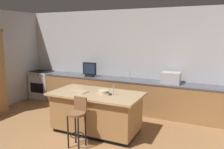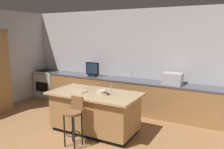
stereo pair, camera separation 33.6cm
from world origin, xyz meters
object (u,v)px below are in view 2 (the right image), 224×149
(range_oven, at_px, (48,84))
(cell_phone, at_px, (108,94))
(bar_stool_center, at_px, (74,117))
(fruit_bowl, at_px, (102,92))
(tv_monitor, at_px, (92,70))
(cutting_board, at_px, (78,91))
(microwave, at_px, (173,79))
(kitchen_island, at_px, (95,112))

(range_oven, bearing_deg, cell_phone, -26.01)
(bar_stool_center, relative_size, fruit_bowl, 4.27)
(range_oven, height_order, tv_monitor, tv_monitor)
(cell_phone, bearing_deg, fruit_bowl, 143.05)
(range_oven, relative_size, cell_phone, 6.28)
(bar_stool_center, xyz_separation_m, fruit_bowl, (0.15, 0.82, 0.35))
(cutting_board, bearing_deg, tv_monitor, 112.94)
(tv_monitor, bearing_deg, microwave, 1.22)
(bar_stool_center, xyz_separation_m, cutting_board, (-0.40, 0.67, 0.33))
(microwave, xyz_separation_m, tv_monitor, (-2.44, -0.05, 0.05))
(microwave, distance_m, cutting_board, 2.46)
(range_oven, height_order, fruit_bowl, fruit_bowl)
(microwave, height_order, cell_phone, microwave)
(cell_phone, bearing_deg, microwave, 36.92)
(tv_monitor, bearing_deg, range_oven, 178.48)
(range_oven, xyz_separation_m, tv_monitor, (1.91, -0.05, 0.65))
(tv_monitor, height_order, fruit_bowl, tv_monitor)
(kitchen_island, bearing_deg, fruit_bowl, 21.07)
(kitchen_island, bearing_deg, cutting_board, -166.57)
(kitchen_island, height_order, range_oven, range_oven)
(tv_monitor, bearing_deg, cutting_board, -67.06)
(microwave, bearing_deg, kitchen_island, -128.90)
(tv_monitor, xyz_separation_m, cutting_board, (0.72, -1.69, -0.20))
(microwave, relative_size, bar_stool_center, 0.48)
(tv_monitor, bearing_deg, kitchen_island, -55.21)
(kitchen_island, relative_size, cutting_board, 5.26)
(range_oven, height_order, cell_phone, range_oven)
(microwave, distance_m, cell_phone, 1.92)
(range_oven, distance_m, cutting_board, 3.18)
(microwave, relative_size, cutting_board, 1.23)
(cutting_board, bearing_deg, fruit_bowl, 15.61)
(fruit_bowl, bearing_deg, range_oven, 153.35)
(bar_stool_center, relative_size, cell_phone, 6.61)
(range_oven, height_order, microwave, microwave)
(bar_stool_center, height_order, fruit_bowl, bar_stool_center)
(bar_stool_center, bearing_deg, cell_phone, 67.58)
(microwave, xyz_separation_m, fruit_bowl, (-1.18, -1.59, -0.12))
(kitchen_island, distance_m, cutting_board, 0.61)
(bar_stool_center, bearing_deg, fruit_bowl, 81.41)
(tv_monitor, xyz_separation_m, fruit_bowl, (1.26, -1.54, -0.17))
(kitchen_island, xyz_separation_m, cell_phone, (0.35, 0.01, 0.45))
(bar_stool_center, distance_m, cutting_board, 0.84)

